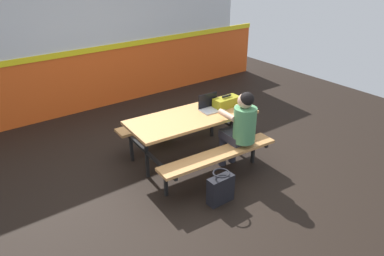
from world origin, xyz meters
TOP-DOWN VIEW (x-y plane):
  - ground_plane at (0.00, 0.00)m, footprint 10.00×10.00m
  - accent_backdrop at (0.00, 2.78)m, footprint 8.00×0.14m
  - picnic_table_main at (0.24, 0.00)m, footprint 1.85×1.65m
  - student_nearer at (0.62, -0.58)m, footprint 0.38×0.53m
  - laptop_silver at (0.58, 0.02)m, footprint 0.33×0.24m
  - toolbox_grey at (0.84, -0.04)m, footprint 0.40×0.18m
  - backpack_dark at (0.30, 0.89)m, footprint 0.30×0.22m
  - tote_bag_bright at (-0.04, -0.97)m, footprint 0.34×0.21m
  - satchel_spare at (1.28, 0.88)m, footprint 0.30×0.22m

SIDE VIEW (x-z plane):
  - ground_plane at x=0.00m, z-range -0.02..0.00m
  - tote_bag_bright at x=-0.04m, z-range -0.02..0.41m
  - backpack_dark at x=0.30m, z-range 0.00..0.44m
  - satchel_spare at x=1.28m, z-range 0.00..0.44m
  - picnic_table_main at x=0.24m, z-range 0.20..0.94m
  - student_nearer at x=0.62m, z-range 0.10..1.31m
  - laptop_silver at x=0.58m, z-range 0.67..0.90m
  - toolbox_grey at x=0.84m, z-range 0.72..0.90m
  - accent_backdrop at x=0.00m, z-range -0.05..2.55m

